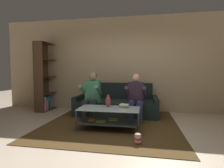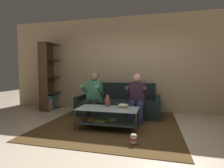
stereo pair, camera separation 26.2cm
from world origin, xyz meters
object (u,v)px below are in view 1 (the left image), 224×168
Objects in this scene: book_stack at (124,106)px; bookshelf at (46,83)px; person_seated_left at (92,94)px; coffee_table at (109,115)px; person_seated_right at (136,95)px; popcorn_tub at (138,139)px; vase at (108,101)px; couch at (117,105)px.

book_stack is 3.05m from bookshelf.
person_seated_left reaches higher than coffee_table.
bookshelf reaches higher than book_stack.
person_seated_left is 1.13m from person_seated_right.
bookshelf is (-2.89, 0.78, 0.23)m from person_seated_right.
popcorn_tub is at bearing -36.29° from bookshelf.
book_stack is (0.35, -0.03, -0.09)m from vase.
couch is at bearing -5.11° from bookshelf.
person_seated_right reaches higher than coffee_table.
person_seated_left is 1.13m from book_stack.
vase is 2.73m from bookshelf.
bookshelf is 3.79m from popcorn_tub.
popcorn_tub is (1.23, -1.42, -0.55)m from person_seated_left.
person_seated_left is at bearing 179.88° from person_seated_right.
couch is 0.88m from person_seated_left.
person_seated_left is at bearing 144.23° from book_stack.
person_seated_right reaches higher than vase.
person_seated_left is 5.40× the size of book_stack.
vase is at bearing 175.31° from book_stack.
vase is at bearing -132.48° from person_seated_right.
coffee_table is 0.60× the size of bookshelf.
person_seated_left is (-0.56, -0.57, 0.37)m from couch.
bookshelf is at bearing 156.14° from person_seated_left.
coffee_table is 5.73× the size of book_stack.
vase is (-0.04, 0.13, 0.28)m from coffee_table.
vase is 0.12× the size of bookshelf.
person_seated_right is (0.56, -0.57, 0.35)m from couch.
couch is at bearing 134.52° from person_seated_right.
vase reaches higher than coffee_table.
popcorn_tub is at bearing -46.43° from coffee_table.
book_stack is at bearing -35.77° from person_seated_left.
coffee_table is at bearing -33.01° from bookshelf.
person_seated_right is 0.70m from book_stack.
couch reaches higher than book_stack.
coffee_table is at bearing -51.61° from person_seated_left.
coffee_table is 4.86× the size of vase.
person_seated_left is 1.02× the size of person_seated_right.
person_seated_right is 0.85m from vase.
book_stack reaches higher than coffee_table.
person_seated_right reaches higher than book_stack.
vase reaches higher than popcorn_tub.
couch is 1.08× the size of bookshelf.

